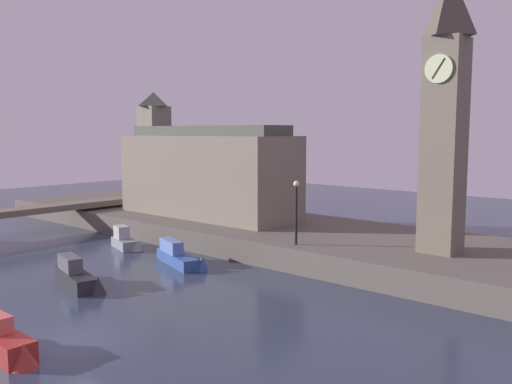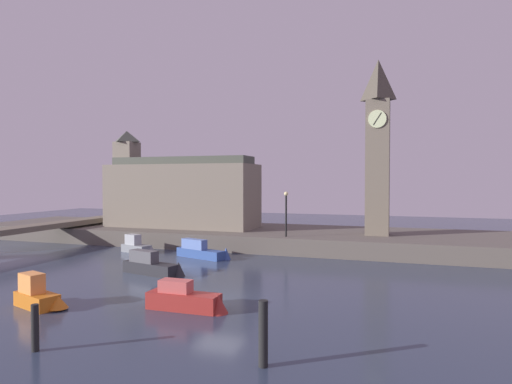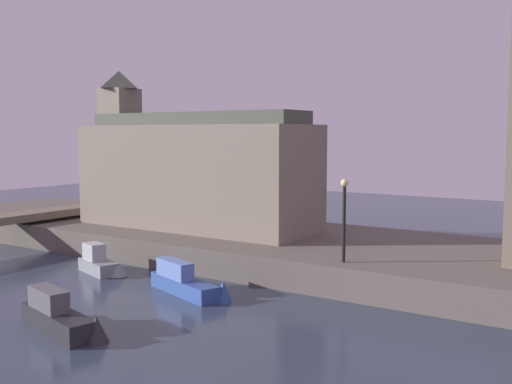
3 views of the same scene
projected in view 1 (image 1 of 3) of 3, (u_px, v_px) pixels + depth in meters
ground_plane at (72, 341)px, 21.72m from camera, size 120.00×120.00×0.00m
far_embankment at (342, 245)px, 36.58m from camera, size 70.00×12.00×1.50m
clock_tower at (445, 109)px, 30.13m from camera, size 2.23×2.28×15.59m
parliament_hall at (203, 171)px, 44.49m from camera, size 15.82×5.58×10.28m
streetlamp at (296, 205)px, 32.79m from camera, size 0.36×0.36×3.90m
boat_tour_blue at (180, 257)px, 33.94m from camera, size 5.20×2.42×1.71m
boat_dinghy_red at (4, 342)px, 20.25m from camera, size 4.20×1.13×1.45m
boat_cruiser_grey at (126, 241)px, 38.84m from camera, size 3.60×1.95×1.59m
boat_barge_dark at (78, 277)px, 29.20m from camera, size 4.95×2.10×1.70m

